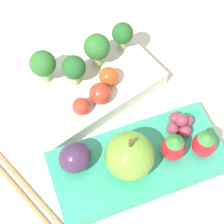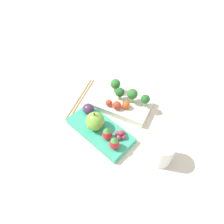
% 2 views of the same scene
% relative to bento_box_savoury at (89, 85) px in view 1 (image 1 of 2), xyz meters
% --- Properties ---
extents(ground_plane, '(4.00, 4.00, 0.00)m').
position_rel_bento_box_savoury_xyz_m(ground_plane, '(0.01, -0.07, -0.01)').
color(ground_plane, beige).
extents(bento_box_savoury, '(0.20, 0.14, 0.02)m').
position_rel_bento_box_savoury_xyz_m(bento_box_savoury, '(0.00, 0.00, 0.00)').
color(bento_box_savoury, silver).
rests_on(bento_box_savoury, ground_plane).
extents(bento_box_fruit, '(0.22, 0.12, 0.02)m').
position_rel_bento_box_savoury_xyz_m(bento_box_fruit, '(0.00, -0.13, -0.00)').
color(bento_box_fruit, '#33A87F').
rests_on(bento_box_fruit, ground_plane).
extents(broccoli_floret_0, '(0.03, 0.03, 0.04)m').
position_rel_bento_box_savoury_xyz_m(broccoli_floret_0, '(0.07, 0.03, 0.04)').
color(broccoli_floret_0, '#93B770').
rests_on(broccoli_floret_0, bento_box_savoury).
extents(broccoli_floret_1, '(0.03, 0.03, 0.05)m').
position_rel_bento_box_savoury_xyz_m(broccoli_floret_1, '(0.02, 0.02, 0.05)').
color(broccoli_floret_1, '#93B770').
rests_on(broccoli_floret_1, bento_box_savoury).
extents(broccoli_floret_2, '(0.03, 0.03, 0.05)m').
position_rel_bento_box_savoury_xyz_m(broccoli_floret_2, '(-0.02, 0.00, 0.04)').
color(broccoli_floret_2, '#93B770').
rests_on(broccoli_floret_2, bento_box_savoury).
extents(broccoli_floret_3, '(0.03, 0.03, 0.05)m').
position_rel_bento_box_savoury_xyz_m(broccoli_floret_3, '(-0.05, 0.03, 0.04)').
color(broccoli_floret_3, '#93B770').
rests_on(broccoli_floret_3, bento_box_savoury).
extents(cherry_tomato_0, '(0.02, 0.02, 0.02)m').
position_rel_bento_box_savoury_xyz_m(cherry_tomato_0, '(-0.03, -0.04, 0.02)').
color(cherry_tomato_0, red).
rests_on(cherry_tomato_0, bento_box_savoury).
extents(cherry_tomato_1, '(0.03, 0.03, 0.03)m').
position_rel_bento_box_savoury_xyz_m(cherry_tomato_1, '(-0.00, -0.04, 0.03)').
color(cherry_tomato_1, red).
rests_on(cherry_tomato_1, bento_box_savoury).
extents(cherry_tomato_2, '(0.03, 0.03, 0.03)m').
position_rel_bento_box_savoury_xyz_m(cherry_tomato_2, '(0.02, -0.02, 0.03)').
color(cherry_tomato_2, '#DB4C1E').
rests_on(cherry_tomato_2, bento_box_savoury).
extents(apple, '(0.06, 0.06, 0.07)m').
position_rel_bento_box_savoury_xyz_m(apple, '(-0.01, -0.13, 0.04)').
color(apple, '#70A838').
rests_on(apple, bento_box_fruit).
extents(strawberry_0, '(0.03, 0.03, 0.04)m').
position_rel_bento_box_savoury_xyz_m(strawberry_0, '(0.04, -0.14, 0.03)').
color(strawberry_0, red).
rests_on(strawberry_0, bento_box_fruit).
extents(strawberry_1, '(0.03, 0.03, 0.04)m').
position_rel_bento_box_savoury_xyz_m(strawberry_1, '(0.07, -0.16, 0.03)').
color(strawberry_1, red).
rests_on(strawberry_1, bento_box_fruit).
extents(plum, '(0.04, 0.04, 0.04)m').
position_rel_bento_box_savoury_xyz_m(plum, '(-0.07, -0.10, 0.03)').
color(plum, '#42284C').
rests_on(plum, bento_box_fruit).
extents(grape_cluster, '(0.04, 0.04, 0.03)m').
position_rel_bento_box_savoury_xyz_m(grape_cluster, '(0.07, -0.12, 0.02)').
color(grape_cluster, '#93384C').
rests_on(grape_cluster, bento_box_fruit).
extents(chopsticks_pair, '(0.07, 0.21, 0.01)m').
position_rel_bento_box_savoury_xyz_m(chopsticks_pair, '(-0.14, -0.05, -0.01)').
color(chopsticks_pair, '#A37547').
rests_on(chopsticks_pair, ground_plane).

